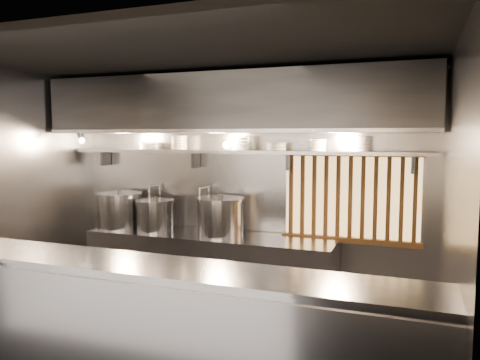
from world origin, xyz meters
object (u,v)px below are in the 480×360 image
Objects in this scene: stock_pot_mid at (120,210)px; stock_pot_left at (155,215)px; heat_lamp at (81,136)px; stock_pot_right at (220,216)px; pendant_bulb at (227,145)px.

stock_pot_left is at bearing -3.18° from stock_pot_mid.
heat_lamp is 1.34m from stock_pot_left.
stock_pot_mid is (-0.53, 0.03, 0.03)m from stock_pot_left.
stock_pot_right reaches higher than stock_pot_left.
heat_lamp is 2.00m from stock_pot_right.
heat_lamp reaches higher than stock_pot_mid.
pendant_bulb is at bearing 11.00° from heat_lamp.
stock_pot_mid is at bearing -179.42° from stock_pot_right.
pendant_bulb is (1.80, 0.35, -0.11)m from heat_lamp.
stock_pot_left is (0.89, 0.23, -0.97)m from heat_lamp.
pendant_bulb is 1.67m from stock_pot_mid.
pendant_bulb is 0.31× the size of stock_pot_right.
pendant_bulb is 1.26m from stock_pot_left.
pendant_bulb is 0.25× the size of stock_pot_mid.
pendant_bulb is 0.84m from stock_pot_right.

